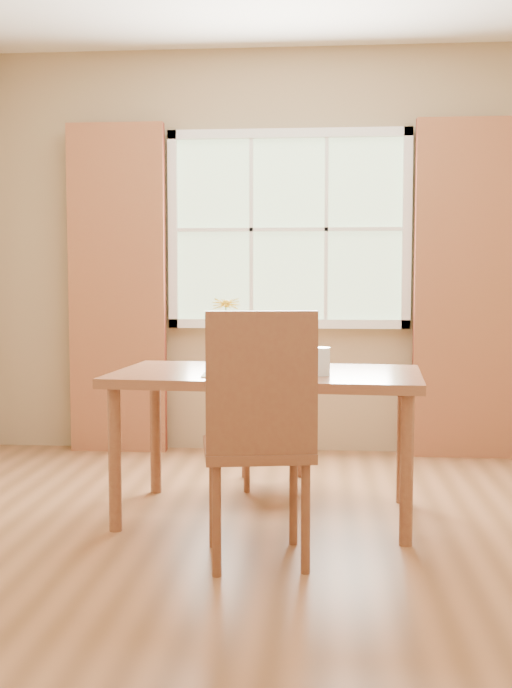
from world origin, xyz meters
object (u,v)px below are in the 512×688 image
object	(u,v)px
chair_far	(273,390)
croissant_sandwich	(239,357)
dining_table	(267,387)
chair_near	(259,428)
water_glass	(321,362)
flower_vase	(226,326)

from	to	relation	value
chair_far	croissant_sandwich	distance (m)	0.90
dining_table	chair_near	xyz separation A→B (m)	(0.02, -0.71, -0.07)
croissant_sandwich	chair_near	bearing A→B (deg)	-64.02
chair_far	water_glass	world-z (taller)	chair_far
dining_table	flower_vase	size ratio (longest dim) A/B	4.35
dining_table	chair_far	bearing A→B (deg)	95.07
water_glass	flower_vase	distance (m)	0.61
dining_table	flower_vase	xyz separation A→B (m)	(-0.22, 0.21, 0.28)
flower_vase	water_glass	bearing A→B (deg)	-35.44
chair_far	chair_near	bearing A→B (deg)	-96.34
chair_far	croissant_sandwich	world-z (taller)	chair_far
chair_far	flower_vase	world-z (taller)	flower_vase
chair_far	croissant_sandwich	xyz separation A→B (m)	(-0.11, -0.85, 0.27)
chair_near	flower_vase	bearing A→B (deg)	94.91
chair_far	croissant_sandwich	size ratio (longest dim) A/B	4.93
chair_near	flower_vase	distance (m)	1.01
water_glass	dining_table	bearing A→B (deg)	152.00
dining_table	chair_far	world-z (taller)	chair_far
croissant_sandwich	water_glass	world-z (taller)	croissant_sandwich
dining_table	croissant_sandwich	world-z (taller)	croissant_sandwich
chair_near	water_glass	distance (m)	0.66
croissant_sandwich	flower_vase	bearing A→B (deg)	117.59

